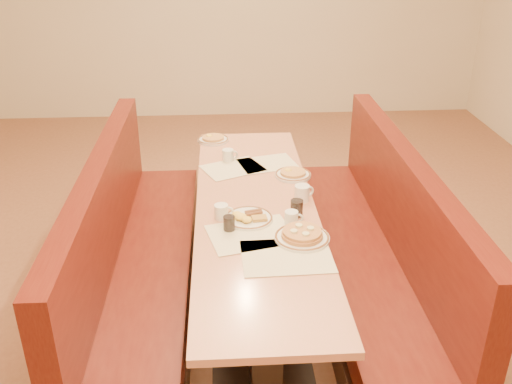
{
  "coord_description": "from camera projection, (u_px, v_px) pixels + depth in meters",
  "views": [
    {
      "loc": [
        -0.19,
        -2.95,
        2.3
      ],
      "look_at": [
        0.0,
        0.0,
        0.85
      ],
      "focal_mm": 40.0,
      "sensor_mm": 36.0,
      "label": 1
    }
  ],
  "objects": [
    {
      "name": "coffee_mug_a",
      "position": [
        292.0,
        218.0,
        3.14
      ],
      "size": [
        0.11,
        0.07,
        0.08
      ],
      "rotation": [
        0.0,
        0.0,
        -0.14
      ],
      "color": "silver",
      "rests_on": "diner_table"
    },
    {
      "name": "ground",
      "position": [
        256.0,
        311.0,
        3.66
      ],
      "size": [
        8.0,
        8.0,
        0.0
      ],
      "primitive_type": "plane",
      "color": "#9E6647",
      "rests_on": "ground"
    },
    {
      "name": "coffee_mug_d",
      "position": [
        228.0,
        155.0,
        3.94
      ],
      "size": [
        0.11,
        0.08,
        0.08
      ],
      "rotation": [
        0.0,
        0.0,
        0.23
      ],
      "color": "silver",
      "rests_on": "diner_table"
    },
    {
      "name": "soda_tumbler_mid",
      "position": [
        297.0,
        208.0,
        3.22
      ],
      "size": [
        0.07,
        0.07,
        0.1
      ],
      "color": "black",
      "rests_on": "diner_table"
    },
    {
      "name": "coffee_mug_c",
      "position": [
        303.0,
        193.0,
        3.4
      ],
      "size": [
        0.12,
        0.09,
        0.1
      ],
      "rotation": [
        0.0,
        0.0,
        0.39
      ],
      "color": "silver",
      "rests_on": "diner_table"
    },
    {
      "name": "pancake_plate",
      "position": [
        302.0,
        236.0,
        3.0
      ],
      "size": [
        0.29,
        0.29,
        0.07
      ],
      "rotation": [
        0.0,
        0.0,
        -0.17
      ],
      "color": "silver",
      "rests_on": "diner_table"
    },
    {
      "name": "placemat_near_left",
      "position": [
        251.0,
        234.0,
        3.05
      ],
      "size": [
        0.51,
        0.43,
        0.0
      ],
      "primitive_type": "cube",
      "rotation": [
        0.0,
        0.0,
        0.24
      ],
      "color": "beige",
      "rests_on": "diner_table"
    },
    {
      "name": "diner_table",
      "position": [
        256.0,
        262.0,
        3.5
      ],
      "size": [
        0.7,
        2.5,
        0.75
      ],
      "color": "black",
      "rests_on": "ground"
    },
    {
      "name": "placemat_far_left",
      "position": [
        233.0,
        168.0,
        3.84
      ],
      "size": [
        0.47,
        0.42,
        0.0
      ],
      "primitive_type": "cube",
      "rotation": [
        0.0,
        0.0,
        0.43
      ],
      "color": "beige",
      "rests_on": "diner_table"
    },
    {
      "name": "extra_plate_mid",
      "position": [
        293.0,
        174.0,
        3.72
      ],
      "size": [
        0.24,
        0.24,
        0.05
      ],
      "rotation": [
        0.0,
        0.0,
        0.37
      ],
      "color": "silver",
      "rests_on": "diner_table"
    },
    {
      "name": "placemat_near_right",
      "position": [
        287.0,
        256.0,
        2.85
      ],
      "size": [
        0.46,
        0.35,
        0.0
      ],
      "primitive_type": "cube",
      "rotation": [
        0.0,
        0.0,
        0.03
      ],
      "color": "beige",
      "rests_on": "diner_table"
    },
    {
      "name": "soda_tumbler_near",
      "position": [
        229.0,
        224.0,
        3.07
      ],
      "size": [
        0.06,
        0.06,
        0.09
      ],
      "color": "black",
      "rests_on": "diner_table"
    },
    {
      "name": "booth_left",
      "position": [
        136.0,
        268.0,
        3.46
      ],
      "size": [
        0.55,
        2.5,
        1.05
      ],
      "color": "#4C3326",
      "rests_on": "ground"
    },
    {
      "name": "eggs_plate",
      "position": [
        248.0,
        218.0,
        3.19
      ],
      "size": [
        0.27,
        0.27,
        0.06
      ],
      "rotation": [
        0.0,
        0.0,
        0.12
      ],
      "color": "silver",
      "rests_on": "diner_table"
    },
    {
      "name": "booth_right",
      "position": [
        373.0,
        259.0,
        3.55
      ],
      "size": [
        0.55,
        2.5,
        1.05
      ],
      "color": "#4C3326",
      "rests_on": "ground"
    },
    {
      "name": "placemat_far_right",
      "position": [
        268.0,
        163.0,
        3.91
      ],
      "size": [
        0.43,
        0.36,
        0.0
      ],
      "primitive_type": "cube",
      "rotation": [
        0.0,
        0.0,
        0.25
      ],
      "color": "beige",
      "rests_on": "diner_table"
    },
    {
      "name": "extra_plate_far",
      "position": [
        213.0,
        139.0,
        4.3
      ],
      "size": [
        0.23,
        0.23,
        0.05
      ],
      "rotation": [
        0.0,
        0.0,
        -0.14
      ],
      "color": "silver",
      "rests_on": "diner_table"
    },
    {
      "name": "coffee_mug_b",
      "position": [
        222.0,
        211.0,
        3.2
      ],
      "size": [
        0.11,
        0.08,
        0.08
      ],
      "rotation": [
        0.0,
        0.0,
        -0.02
      ],
      "color": "silver",
      "rests_on": "diner_table"
    }
  ]
}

